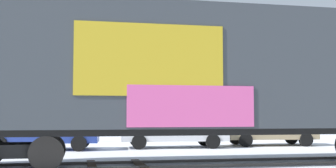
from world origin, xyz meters
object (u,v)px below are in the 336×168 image
at_px(parked_car_white, 172,128).
at_px(parked_car_blue, 42,129).
at_px(freight_car, 215,72).
at_px(parked_car_tan, 267,127).
at_px(flagpole, 56,26).

bearing_deg(parked_car_white, parked_car_blue, -178.61).
height_order(freight_car, parked_car_tan, freight_car).
bearing_deg(parked_car_white, parked_car_tan, 5.05).
bearing_deg(freight_car, parked_car_blue, 129.35).
distance_m(parked_car_white, parked_car_tan, 4.85).
height_order(flagpole, parked_car_tan, flagpole).
bearing_deg(flagpole, parked_car_white, -40.18).
height_order(parked_car_white, parked_car_tan, parked_car_tan).
relative_size(freight_car, flagpole, 1.78).
bearing_deg(parked_car_blue, freight_car, -50.65).
distance_m(freight_car, parked_car_tan, 8.97).
bearing_deg(freight_car, parked_car_white, 88.10).
bearing_deg(parked_car_tan, flagpole, 158.10).
relative_size(flagpole, parked_car_white, 2.07).
height_order(flagpole, parked_car_white, flagpole).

